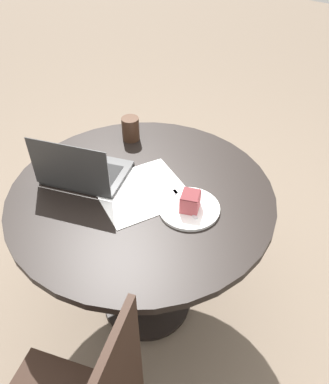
{
  "coord_description": "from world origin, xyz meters",
  "views": [
    {
      "loc": [
        0.79,
        0.74,
        1.7
      ],
      "look_at": [
        -0.02,
        0.1,
        0.8
      ],
      "focal_mm": 35.0,
      "sensor_mm": 36.0,
      "label": 1
    }
  ],
  "objects": [
    {
      "name": "dining_table",
      "position": [
        0.0,
        0.0,
        0.62
      ],
      "size": [
        1.02,
        1.02,
        0.76
      ],
      "color": "black",
      "rests_on": "ground_plane"
    },
    {
      "name": "coffee_glass",
      "position": [
        -0.25,
        -0.27,
        0.81
      ],
      "size": [
        0.08,
        0.08,
        0.11
      ],
      "color": "#3D2619",
      "rests_on": "dining_table"
    },
    {
      "name": "paper_document",
      "position": [
        0.0,
        0.0,
        0.76
      ],
      "size": [
        0.42,
        0.4,
        0.0
      ],
      "rotation": [
        0.0,
        0.0,
        -0.41
      ],
      "color": "white",
      "rests_on": "dining_table"
    },
    {
      "name": "ground_plane",
      "position": [
        0.0,
        0.0,
        0.0
      ],
      "size": [
        12.0,
        12.0,
        0.0
      ],
      "primitive_type": "plane",
      "color": "#6B5B4C"
    },
    {
      "name": "cake_slice",
      "position": [
        -0.03,
        0.21,
        0.8
      ],
      "size": [
        0.09,
        0.09,
        0.07
      ],
      "rotation": [
        0.0,
        0.0,
        3.55
      ],
      "color": "#B74C51",
      "rests_on": "plate"
    },
    {
      "name": "laptop",
      "position": [
        0.08,
        -0.23,
        0.79
      ],
      "size": [
        0.33,
        0.38,
        0.22
      ],
      "rotation": [
        0.0,
        0.0,
        8.22
      ],
      "color": "#2D2D2D",
      "rests_on": "dining_table"
    },
    {
      "name": "fork",
      "position": [
        -0.04,
        0.16,
        0.77
      ],
      "size": [
        0.09,
        0.16,
        0.0
      ],
      "rotation": [
        0.0,
        0.0,
        4.28
      ],
      "color": "silver",
      "rests_on": "plate"
    },
    {
      "name": "plate",
      "position": [
        -0.03,
        0.2,
        0.76
      ],
      "size": [
        0.22,
        0.22,
        0.01
      ],
      "color": "white",
      "rests_on": "dining_table"
    }
  ]
}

